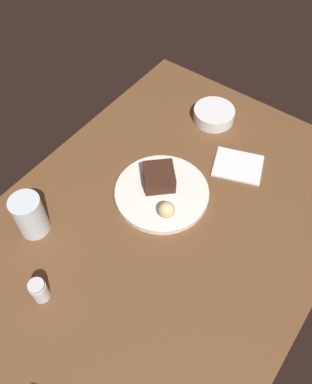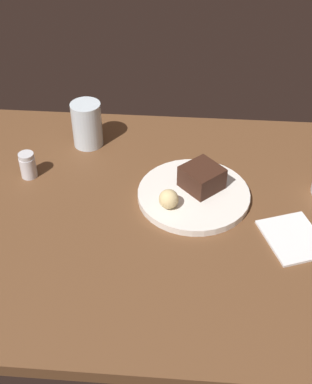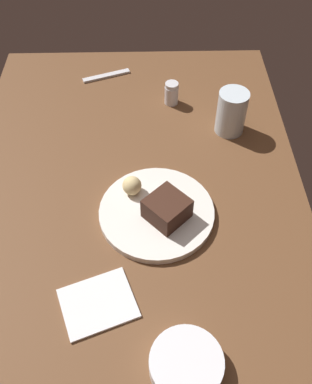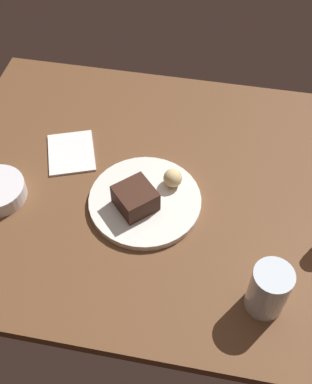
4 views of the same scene
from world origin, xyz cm
name	(u,v)px [view 1 (image 1 of 4)]	position (x,y,z in cm)	size (l,w,h in cm)	color
dining_table	(161,227)	(0.00, 0.00, 1.50)	(120.00, 84.00, 3.00)	brown
dessert_plate	(162,193)	(8.26, 5.64, 3.86)	(26.62, 26.62, 1.72)	white
chocolate_cake_slice	(159,177)	(9.99, 7.88, 7.47)	(8.41, 8.32, 5.49)	#381E14
bread_roll	(167,210)	(2.62, -0.05, 6.99)	(4.53, 4.53, 4.53)	#DBC184
salt_shaker	(39,291)	(-32.95, 10.94, 6.31)	(4.00, 4.00, 6.72)	silver
water_glass	(30,215)	(-20.72, 26.28, 9.13)	(7.96, 7.96, 12.25)	silver
side_bowl	(214,115)	(43.11, 10.04, 5.01)	(13.27, 13.27, 4.03)	silver
folded_napkin	(238,166)	(30.21, -6.58, 3.30)	(11.63, 14.18, 0.60)	white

